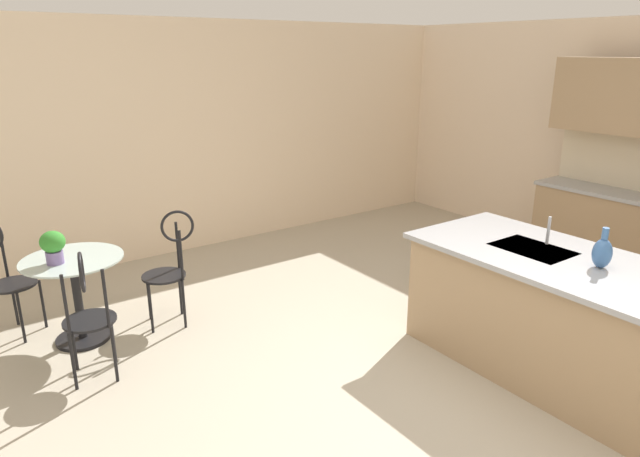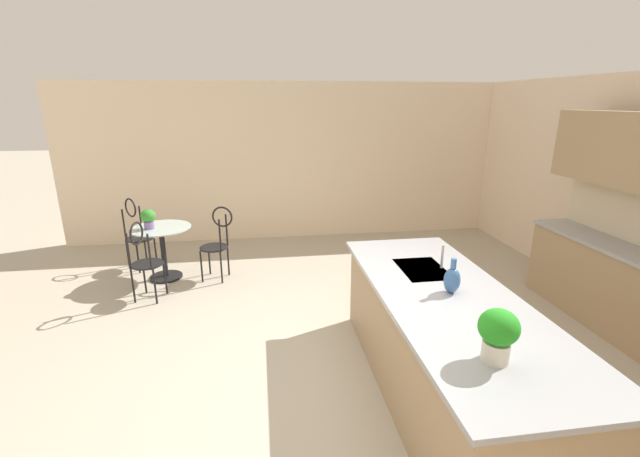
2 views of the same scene
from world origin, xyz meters
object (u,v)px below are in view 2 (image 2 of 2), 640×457
(chair_by_island, at_px, (217,240))
(chair_toward_desk, at_px, (144,257))
(vase_on_counter, at_px, (452,280))
(chair_near_window, at_px, (137,230))
(potted_plant_on_table, at_px, (148,218))
(potted_plant_counter_far, at_px, (498,332))
(bistro_table, at_px, (163,248))

(chair_by_island, height_order, chair_toward_desk, same)
(chair_toward_desk, relative_size, vase_on_counter, 3.62)
(chair_near_window, distance_m, potted_plant_on_table, 0.69)
(potted_plant_on_table, bearing_deg, vase_on_counter, 46.80)
(chair_near_window, distance_m, chair_by_island, 1.35)
(chair_near_window, distance_m, chair_toward_desk, 1.22)
(potted_plant_on_table, height_order, vase_on_counter, vase_on_counter)
(chair_near_window, relative_size, chair_by_island, 1.00)
(potted_plant_on_table, distance_m, potted_plant_counter_far, 4.63)
(bistro_table, height_order, chair_near_window, chair_near_window)
(chair_near_window, relative_size, vase_on_counter, 3.62)
(bistro_table, relative_size, chair_near_window, 0.77)
(chair_by_island, bearing_deg, vase_on_counter, 37.69)
(chair_near_window, distance_m, potted_plant_counter_far, 5.26)
(chair_by_island, bearing_deg, chair_toward_desk, -56.28)
(chair_near_window, height_order, chair_toward_desk, same)
(chair_near_window, xyz_separation_m, potted_plant_counter_far, (4.20, 3.13, 0.53))
(chair_by_island, height_order, potted_plant_counter_far, potted_plant_counter_far)
(potted_plant_counter_far, bearing_deg, potted_plant_on_table, -142.63)
(potted_plant_on_table, distance_m, vase_on_counter, 4.06)
(bistro_table, bearing_deg, chair_by_island, 79.37)
(chair_toward_desk, bearing_deg, vase_on_counter, 53.57)
(potted_plant_counter_far, bearing_deg, chair_near_window, -143.30)
(chair_near_window, distance_m, vase_on_counter, 4.67)
(potted_plant_counter_far, bearing_deg, vase_on_counter, 170.57)
(chair_toward_desk, relative_size, potted_plant_on_table, 3.89)
(chair_toward_desk, distance_m, vase_on_counter, 3.63)
(chair_near_window, bearing_deg, potted_plant_counter_far, 36.70)
(chair_toward_desk, bearing_deg, chair_near_window, -161.74)
(chair_toward_desk, height_order, vase_on_counter, vase_on_counter)
(chair_toward_desk, relative_size, potted_plant_counter_far, 3.18)
(chair_by_island, distance_m, potted_plant_on_table, 0.95)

